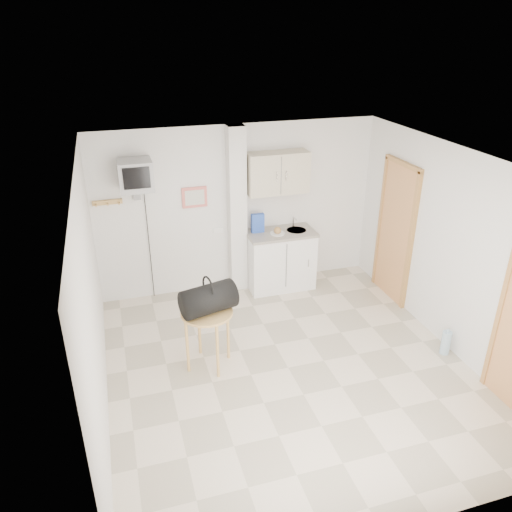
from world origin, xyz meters
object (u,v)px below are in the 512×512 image
object	(u,v)px
round_table	(207,319)
water_bottle	(446,342)
crt_television	(136,176)
duffel_bag	(209,299)

from	to	relation	value
round_table	water_bottle	world-z (taller)	round_table
crt_television	duffel_bag	world-z (taller)	crt_television
crt_television	duffel_bag	size ratio (longest dim) A/B	3.14
crt_television	round_table	size ratio (longest dim) A/B	2.87
round_table	water_bottle	distance (m)	2.98
crt_television	duffel_bag	distance (m)	2.06
duffel_bag	water_bottle	world-z (taller)	duffel_bag
round_table	water_bottle	bearing A→B (deg)	-12.44
crt_television	round_table	distance (m)	2.19
crt_television	water_bottle	world-z (taller)	crt_television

